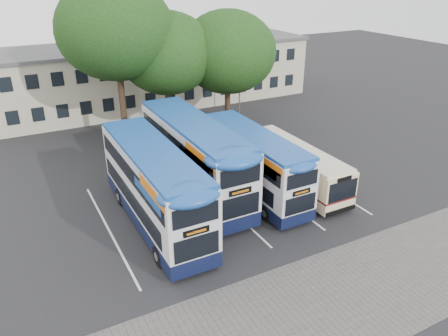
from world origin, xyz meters
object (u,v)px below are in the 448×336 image
(lamp_post, at_px, (240,61))
(bus_dd_right, at_px, (253,161))
(tree_mid, at_px, (166,53))
(bus_dd_mid, at_px, (194,155))
(bus_dd_left, at_px, (154,184))
(tree_right, at_px, (228,52))
(tree_left, at_px, (115,30))
(bus_single, at_px, (294,164))

(lamp_post, xyz_separation_m, bus_dd_right, (-7.52, -14.82, -2.85))
(tree_mid, xyz_separation_m, bus_dd_mid, (-2.52, -10.56, -4.24))
(lamp_post, xyz_separation_m, bus_dd_left, (-14.17, -15.44, -2.57))
(tree_right, bearing_deg, tree_left, 173.00)
(lamp_post, distance_m, bus_dd_mid, 17.09)
(lamp_post, relative_size, bus_dd_left, 0.83)
(tree_mid, relative_size, bus_dd_mid, 0.89)
(lamp_post, xyz_separation_m, tree_left, (-12.04, -2.23, 3.76))
(bus_dd_right, bearing_deg, tree_mid, 93.20)
(tree_left, height_order, tree_mid, tree_left)
(bus_dd_mid, relative_size, bus_dd_right, 1.17)
(lamp_post, height_order, tree_right, tree_right)
(lamp_post, relative_size, tree_right, 0.90)
(bus_dd_left, bearing_deg, bus_single, 1.90)
(bus_dd_right, bearing_deg, tree_right, 69.06)
(tree_left, bearing_deg, tree_right, -7.00)
(lamp_post, bearing_deg, bus_dd_left, -132.54)
(lamp_post, height_order, tree_left, tree_left)
(tree_right, relative_size, bus_dd_mid, 0.88)
(tree_left, bearing_deg, bus_single, -59.95)
(tree_mid, distance_m, bus_single, 14.16)
(tree_right, distance_m, bus_single, 12.95)
(tree_left, xyz_separation_m, bus_dd_left, (-2.13, -13.21, -6.33))
(bus_dd_mid, distance_m, bus_dd_right, 3.67)
(tree_left, distance_m, bus_dd_left, 14.81)
(tree_right, relative_size, bus_single, 1.11)
(lamp_post, relative_size, bus_dd_right, 0.93)
(bus_single, bearing_deg, bus_dd_left, -178.10)
(tree_left, bearing_deg, bus_dd_mid, -83.11)
(tree_left, xyz_separation_m, bus_dd_mid, (1.31, -10.84, -6.22))
(tree_left, relative_size, tree_right, 1.25)
(tree_right, distance_m, bus_dd_mid, 13.01)
(tree_right, bearing_deg, lamp_post, 46.80)
(lamp_post, height_order, tree_mid, tree_mid)
(tree_mid, xyz_separation_m, tree_right, (5.09, -0.81, -0.20))
(lamp_post, distance_m, tree_left, 12.80)
(tree_mid, distance_m, tree_right, 5.16)
(bus_dd_mid, bearing_deg, bus_dd_left, -145.45)
(tree_left, relative_size, bus_dd_right, 1.29)
(tree_mid, relative_size, bus_dd_right, 1.04)
(bus_dd_left, relative_size, bus_single, 1.21)
(tree_right, height_order, bus_single, tree_right)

